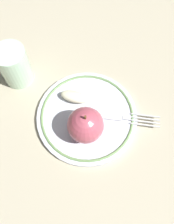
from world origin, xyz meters
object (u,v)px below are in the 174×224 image
(apple_slice_front, at_px, (74,97))
(fork, at_px, (116,117))
(plate, at_px, (87,116))
(drinking_glass, at_px, (15,66))
(apple_red_whole, at_px, (85,125))

(apple_slice_front, bearing_deg, fork, -9.91)
(plate, height_order, drinking_glass, drinking_glass)
(drinking_glass, bearing_deg, apple_slice_front, -85.06)
(apple_red_whole, xyz_separation_m, apple_slice_front, (0.06, 0.06, -0.03))
(apple_slice_front, relative_size, drinking_glass, 0.64)
(apple_slice_front, relative_size, fork, 0.36)
(plate, distance_m, drinking_glass, 0.21)
(apple_red_whole, height_order, drinking_glass, same)
(fork, bearing_deg, plate, -175.25)
(apple_red_whole, bearing_deg, fork, -32.91)
(apple_slice_front, distance_m, fork, 0.11)
(plate, xyz_separation_m, fork, (0.03, -0.06, 0.01))
(apple_slice_front, distance_m, drinking_glass, 0.16)
(fork, bearing_deg, apple_red_whole, -145.90)
(drinking_glass, bearing_deg, plate, -92.25)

